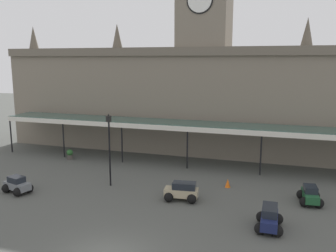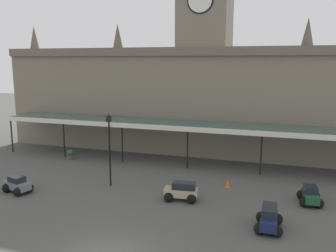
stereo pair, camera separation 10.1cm
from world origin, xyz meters
name	(u,v)px [view 2 (the right image)]	position (x,y,z in m)	size (l,w,h in m)	color
station_building	(204,94)	(0.00, 21.94, 5.96)	(42.11, 5.87, 18.24)	slate
entrance_canopy	(191,125)	(0.00, 16.78, 3.66)	(37.34, 3.26, 3.80)	#38564C
car_green_sedan	(310,196)	(9.70, 10.40, 0.50)	(1.65, 2.13, 1.19)	#1E512D
car_beige_estate	(182,192)	(1.49, 8.35, 0.56)	(2.34, 1.71, 1.27)	tan
car_navy_estate	(269,219)	(7.27, 5.80, 0.56)	(1.55, 2.25, 1.27)	#19214C
car_grey_sedan	(18,186)	(-10.10, 6.18, 0.50)	(2.21, 1.85, 1.19)	slate
victorian_lamppost	(109,142)	(-4.41, 9.51, 3.35)	(0.30, 0.30, 5.46)	black
traffic_cone	(228,183)	(4.08, 11.80, 0.33)	(0.40, 0.40, 0.66)	orange
planter_by_canopy	(70,154)	(-11.41, 14.95, 0.49)	(0.60, 0.60, 0.96)	#47423D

